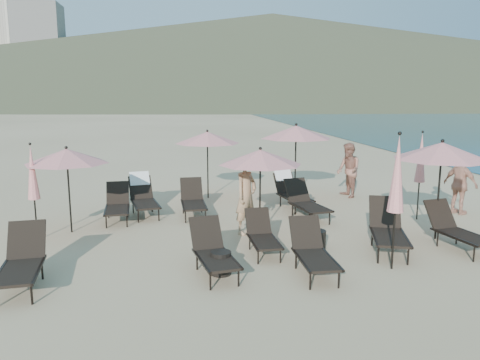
{
  "coord_description": "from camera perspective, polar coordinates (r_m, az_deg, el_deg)",
  "views": [
    {
      "loc": [
        -2.84,
        -8.93,
        3.39
      ],
      "look_at": [
        -1.17,
        3.5,
        1.1
      ],
      "focal_mm": 35.0,
      "sensor_mm": 36.0,
      "label": 1
    }
  ],
  "objects": [
    {
      "name": "ground",
      "position": [
        9.97,
        9.51,
        -9.68
      ],
      "size": [
        800.0,
        800.0,
        0.0
      ],
      "primitive_type": "plane",
      "color": "#D6BA8C",
      "rests_on": "ground"
    },
    {
      "name": "volcanic_headland",
      "position": [
        321.1,
        5.88,
        14.41
      ],
      "size": [
        690.0,
        690.0,
        55.0
      ],
      "color": "brown",
      "rests_on": "ground"
    },
    {
      "name": "hotel_skyline",
      "position": [
        295.22,
        -26.33,
        13.34
      ],
      "size": [
        109.0,
        82.0,
        55.0
      ],
      "color": "beige",
      "rests_on": "ground"
    },
    {
      "name": "lounger_0",
      "position": [
        9.29,
        -25.07,
        -8.92
      ],
      "size": [
        0.88,
        1.85,
        1.02
      ],
      "rotation": [
        0.0,
        0.0,
        0.12
      ],
      "color": "black",
      "rests_on": "ground"
    },
    {
      "name": "lounger_1",
      "position": [
        9.08,
        -3.31,
        -8.58
      ],
      "size": [
        0.93,
        1.75,
        0.96
      ],
      "rotation": [
        0.0,
        0.0,
        0.19
      ],
      "color": "black",
      "rests_on": "ground"
    },
    {
      "name": "lounger_2",
      "position": [
        10.22,
        2.73,
        -6.68
      ],
      "size": [
        0.61,
        1.5,
        0.85
      ],
      "rotation": [
        0.0,
        0.0,
        0.03
      ],
      "color": "black",
      "rests_on": "ground"
    },
    {
      "name": "lounger_3",
      "position": [
        9.17,
        8.86,
        -8.49
      ],
      "size": [
        0.65,
        1.67,
        0.96
      ],
      "rotation": [
        0.0,
        0.0,
        -0.01
      ],
      "color": "black",
      "rests_on": "ground"
    },
    {
      "name": "lounger_4",
      "position": [
        10.81,
        17.59,
        -5.66
      ],
      "size": [
        1.22,
        1.98,
        1.07
      ],
      "rotation": [
        0.0,
        0.0,
        -0.3
      ],
      "color": "black",
      "rests_on": "ground"
    },
    {
      "name": "lounger_5",
      "position": [
        11.49,
        24.91,
        -5.42
      ],
      "size": [
        0.95,
        1.79,
        0.98
      ],
      "rotation": [
        0.0,
        0.0,
        0.18
      ],
      "color": "black",
      "rests_on": "ground"
    },
    {
      "name": "lounger_6",
      "position": [
        13.72,
        -11.74,
        -1.86
      ],
      "size": [
        1.02,
        1.91,
        1.13
      ],
      "rotation": [
        0.0,
        0.0,
        0.21
      ],
      "color": "black",
      "rests_on": "ground"
    },
    {
      "name": "lounger_7",
      "position": [
        13.23,
        -14.73,
        -2.85
      ],
      "size": [
        0.76,
        1.7,
        0.95
      ],
      "rotation": [
        0.0,
        0.0,
        0.08
      ],
      "color": "black",
      "rests_on": "ground"
    },
    {
      "name": "lounger_8",
      "position": [
        13.36,
        -5.76,
        -2.39
      ],
      "size": [
        0.72,
        1.72,
        0.98
      ],
      "rotation": [
        0.0,
        0.0,
        0.04
      ],
      "color": "black",
      "rests_on": "ground"
    },
    {
      "name": "lounger_9",
      "position": [
        14.34,
        6.2,
        -1.25
      ],
      "size": [
        0.96,
        1.84,
        1.09
      ],
      "rotation": [
        0.0,
        0.0,
        0.19
      ],
      "color": "black",
      "rests_on": "ground"
    },
    {
      "name": "lounger_10",
      "position": [
        13.1,
        8.03,
        -2.62
      ],
      "size": [
        1.02,
        1.86,
        1.01
      ],
      "rotation": [
        0.0,
        0.0,
        0.21
      ],
      "color": "black",
      "rests_on": "ground"
    },
    {
      "name": "umbrella_open_0",
      "position": [
        12.15,
        -20.37,
        2.73
      ],
      "size": [
        2.01,
        2.01,
        2.17
      ],
      "color": "black",
      "rests_on": "ground"
    },
    {
      "name": "umbrella_open_1",
      "position": [
        11.19,
        2.49,
        2.79
      ],
      "size": [
        2.02,
        2.02,
        2.17
      ],
      "color": "black",
      "rests_on": "ground"
    },
    {
      "name": "umbrella_open_2",
      "position": [
        11.76,
        23.38,
        3.26
      ],
      "size": [
        2.22,
        2.22,
        2.39
      ],
      "color": "black",
      "rests_on": "ground"
    },
    {
      "name": "umbrella_open_3",
      "position": [
        15.36,
        -4.0,
        5.17
      ],
      "size": [
        2.11,
        2.11,
        2.28
      ],
      "color": "black",
      "rests_on": "ground"
    },
    {
      "name": "umbrella_open_4",
      "position": [
        15.27,
        6.85,
        5.82
      ],
      "size": [
        2.32,
        2.32,
        2.49
      ],
      "color": "black",
      "rests_on": "ground"
    },
    {
      "name": "umbrella_closed_0",
      "position": [
        9.4,
        18.62,
        0.61
      ],
      "size": [
        0.32,
        0.32,
        2.72
      ],
      "color": "black",
      "rests_on": "ground"
    },
    {
      "name": "umbrella_closed_1",
      "position": [
        13.55,
        21.19,
        2.5
      ],
      "size": [
        0.29,
        0.29,
        2.45
      ],
      "color": "black",
      "rests_on": "ground"
    },
    {
      "name": "umbrella_closed_2",
      "position": [
        11.81,
        -23.99,
        0.79
      ],
      "size": [
        0.27,
        0.27,
        2.32
      ],
      "color": "black",
      "rests_on": "ground"
    },
    {
      "name": "side_table_0",
      "position": [
        9.08,
        -2.34,
        -10.07
      ],
      "size": [
        0.4,
        0.4,
        0.45
      ],
      "primitive_type": "cylinder",
      "color": "black",
      "rests_on": "ground"
    },
    {
      "name": "side_table_1",
      "position": [
        10.63,
        9.26,
        -7.19
      ],
      "size": [
        0.44,
        0.44,
        0.42
      ],
      "primitive_type": "cylinder",
      "color": "black",
      "rests_on": "ground"
    },
    {
      "name": "beachgoer_a",
      "position": [
        11.48,
        0.74,
        -1.89
      ],
      "size": [
        0.81,
        0.82,
        1.92
      ],
      "primitive_type": "imported",
      "rotation": [
        0.0,
        0.0,
        0.81
      ],
      "color": "tan",
      "rests_on": "ground"
    },
    {
      "name": "beachgoer_b",
      "position": [
        16.0,
        13.06,
        1.17
      ],
      "size": [
        0.76,
        0.94,
        1.83
      ],
      "primitive_type": "imported",
      "rotation": [
        0.0,
        0.0,
        -1.5
      ],
      "color": "#9C6450",
      "rests_on": "ground"
    },
    {
      "name": "beachgoer_c",
      "position": [
        14.77,
        25.28,
        -0.49
      ],
      "size": [
        0.81,
        1.1,
        1.74
      ],
      "primitive_type": "imported",
      "rotation": [
        0.0,
        0.0,
        2.0
      ],
      "color": "tan",
      "rests_on": "ground"
    }
  ]
}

